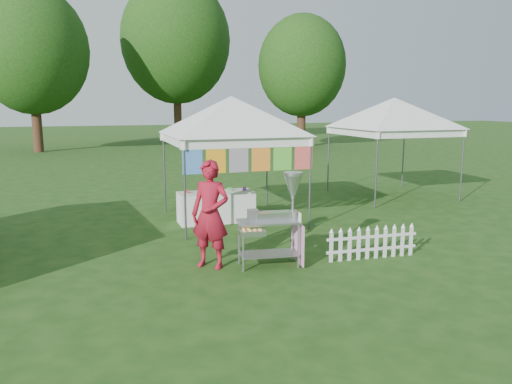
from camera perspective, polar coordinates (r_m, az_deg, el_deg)
name	(u,v)px	position (r m, az deg, el deg)	size (l,w,h in m)	color
ground	(286,262)	(9.12, 3.42, -7.98)	(120.00, 120.00, 0.00)	#1A4213
canopy_main	(231,97)	(11.98, -2.84, 10.84)	(4.24, 4.24, 3.45)	#59595E
canopy_right	(394,98)	(15.71, 15.54, 10.33)	(4.24, 4.24, 3.45)	#59595E
tree_left	(31,50)	(32.28, -24.29, 14.57)	(6.40, 6.40, 9.53)	#3A2615
tree_mid	(176,41)	(36.82, -9.16, 16.68)	(7.60, 7.60, 11.52)	#3A2615
tree_right	(302,66)	(32.92, 5.29, 14.14)	(5.60, 5.60, 8.42)	#3A2615
donut_cart	(278,212)	(8.67, 2.59, -2.27)	(1.27, 0.78, 1.65)	gray
vendor	(210,214)	(8.63, -5.25, -2.56)	(0.69, 0.45, 1.88)	maroon
picket_fence	(372,244)	(9.45, 13.12, -5.77)	(1.80, 0.14, 0.56)	silver
display_table	(216,207)	(12.07, -4.58, -1.70)	(1.80, 0.70, 0.74)	white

